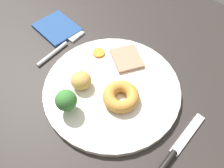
% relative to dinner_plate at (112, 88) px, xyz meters
% --- Properties ---
extents(dining_table, '(1.20, 0.84, 0.04)m').
position_rel_dinner_plate_xyz_m(dining_table, '(-0.01, 0.03, -0.02)').
color(dining_table, '#2B2623').
rests_on(dining_table, ground).
extents(dinner_plate, '(0.30, 0.30, 0.01)m').
position_rel_dinner_plate_xyz_m(dinner_plate, '(0.00, 0.00, 0.00)').
color(dinner_plate, silver).
rests_on(dinner_plate, dining_table).
extents(meat_slice_main, '(0.09, 0.09, 0.01)m').
position_rel_dinner_plate_xyz_m(meat_slice_main, '(-0.02, 0.08, 0.01)').
color(meat_slice_main, tan).
rests_on(meat_slice_main, dinner_plate).
extents(yorkshire_pudding, '(0.08, 0.08, 0.03)m').
position_rel_dinner_plate_xyz_m(yorkshire_pudding, '(0.04, -0.01, 0.02)').
color(yorkshire_pudding, '#C68938').
rests_on(yorkshire_pudding, dinner_plate).
extents(roast_potato_left, '(0.06, 0.06, 0.04)m').
position_rel_dinner_plate_xyz_m(roast_potato_left, '(-0.05, -0.04, 0.02)').
color(roast_potato_left, tan).
rests_on(roast_potato_left, dinner_plate).
extents(carrot_coin_front, '(0.03, 0.03, 0.01)m').
position_rel_dinner_plate_xyz_m(carrot_coin_front, '(-0.09, 0.05, 0.01)').
color(carrot_coin_front, orange).
rests_on(carrot_coin_front, dinner_plate).
extents(broccoli_floret, '(0.04, 0.04, 0.05)m').
position_rel_dinner_plate_xyz_m(broccoli_floret, '(-0.03, -0.10, 0.04)').
color(broccoli_floret, '#8CB766').
rests_on(broccoli_floret, dinner_plate).
extents(fork, '(0.02, 0.15, 0.01)m').
position_rel_dinner_plate_xyz_m(fork, '(-0.18, 0.02, -0.00)').
color(fork, silver).
rests_on(fork, dining_table).
extents(knife, '(0.02, 0.19, 0.01)m').
position_rel_dinner_plate_xyz_m(knife, '(0.18, -0.04, -0.00)').
color(knife, black).
rests_on(knife, dining_table).
extents(folded_napkin, '(0.12, 0.10, 0.01)m').
position_rel_dinner_plate_xyz_m(folded_napkin, '(-0.24, 0.05, -0.00)').
color(folded_napkin, navy).
rests_on(folded_napkin, dining_table).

